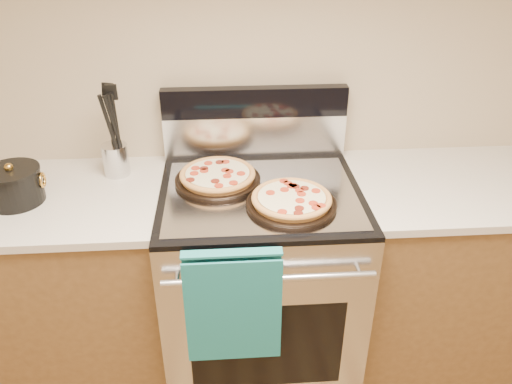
{
  "coord_description": "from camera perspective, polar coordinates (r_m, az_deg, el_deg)",
  "views": [
    {
      "loc": [
        -0.13,
        0.02,
        1.85
      ],
      "look_at": [
        -0.02,
        1.55,
        0.97
      ],
      "focal_mm": 35.0,
      "sensor_mm": 36.0,
      "label": 1
    }
  ],
  "objects": [
    {
      "name": "saucepan",
      "position": [
        2.0,
        -25.92,
        0.51
      ],
      "size": [
        0.21,
        0.21,
        0.12
      ],
      "primitive_type": "cylinder",
      "rotation": [
        0.0,
        0.0,
        0.06
      ],
      "color": "black",
      "rests_on": "countertop_left"
    },
    {
      "name": "pepperoni_pizza_back",
      "position": [
        1.93,
        -4.4,
        1.77
      ],
      "size": [
        0.42,
        0.42,
        0.04
      ],
      "primitive_type": null,
      "rotation": [
        0.0,
        0.0,
        0.38
      ],
      "color": "#BB7939",
      "rests_on": "foil_sheet"
    },
    {
      "name": "pepperoni_pizza_front",
      "position": [
        1.77,
        4.08,
        -0.98
      ],
      "size": [
        0.39,
        0.39,
        0.04
      ],
      "primitive_type": null,
      "rotation": [
        0.0,
        0.0,
        -0.28
      ],
      "color": "#BB7939",
      "rests_on": "foil_sheet"
    },
    {
      "name": "cooktop",
      "position": [
        1.89,
        0.52,
        -0.07
      ],
      "size": [
        0.76,
        0.68,
        0.02
      ],
      "primitive_type": "cube",
      "color": "black",
      "rests_on": "range_body"
    },
    {
      "name": "foil_sheet",
      "position": [
        1.86,
        0.59,
        -0.17
      ],
      "size": [
        0.7,
        0.55,
        0.01
      ],
      "primitive_type": "cube",
      "color": "gray",
      "rests_on": "cooktop"
    },
    {
      "name": "cabinet_right",
      "position": [
        2.4,
        22.08,
        -8.74
      ],
      "size": [
        1.0,
        0.62,
        0.88
      ],
      "primitive_type": "cube",
      "color": "brown",
      "rests_on": "ground"
    },
    {
      "name": "backsplash_upper",
      "position": [
        2.07,
        -0.14,
        10.26
      ],
      "size": [
        0.76,
        0.06,
        0.12
      ],
      "primitive_type": "cube",
      "color": "black",
      "rests_on": "backsplash_lower"
    },
    {
      "name": "dish_towel",
      "position": [
        1.7,
        -2.62,
        -12.68
      ],
      "size": [
        0.32,
        0.05,
        0.42
      ],
      "primitive_type": null,
      "color": "#176676",
      "rests_on": "oven_handle"
    },
    {
      "name": "range_body",
      "position": [
        2.15,
        0.46,
        -10.76
      ],
      "size": [
        0.76,
        0.68,
        0.9
      ],
      "primitive_type": "cube",
      "color": "#B7B7BC",
      "rests_on": "ground"
    },
    {
      "name": "cabinet_left",
      "position": [
        2.3,
        -22.41,
        -10.68
      ],
      "size": [
        1.0,
        0.62,
        0.88
      ],
      "primitive_type": "cube",
      "color": "brown",
      "rests_on": "ground"
    },
    {
      "name": "backsplash_lower",
      "position": [
        2.12,
        -0.13,
        6.43
      ],
      "size": [
        0.76,
        0.06,
        0.18
      ],
      "primitive_type": "cube",
      "color": "silver",
      "rests_on": "cooktop"
    },
    {
      "name": "wall_back",
      "position": [
        2.05,
        -0.22,
        15.65
      ],
      "size": [
        4.0,
        0.0,
        4.0
      ],
      "primitive_type": "plane",
      "rotation": [
        1.57,
        0.0,
        0.0
      ],
      "color": "tan",
      "rests_on": "ground"
    },
    {
      "name": "oven_handle",
      "position": [
        1.64,
        1.55,
        -9.91
      ],
      "size": [
        0.7,
        0.03,
        0.03
      ],
      "primitive_type": "cylinder",
      "rotation": [
        0.0,
        1.57,
        0.0
      ],
      "color": "silver",
      "rests_on": "range_body"
    },
    {
      "name": "countertop_left",
      "position": [
        2.06,
        -24.8,
        -0.87
      ],
      "size": [
        1.02,
        0.64,
        0.03
      ],
      "primitive_type": "cube",
      "color": "beige",
      "rests_on": "cabinet_left"
    },
    {
      "name": "countertop_right",
      "position": [
        2.17,
        24.32,
        0.8
      ],
      "size": [
        1.02,
        0.64,
        0.03
      ],
      "primitive_type": "cube",
      "color": "beige",
      "rests_on": "cabinet_right"
    },
    {
      "name": "utensil_crock",
      "position": [
        2.07,
        -15.73,
        3.59
      ],
      "size": [
        0.1,
        0.1,
        0.13
      ],
      "primitive_type": "cylinder",
      "rotation": [
        0.0,
        0.0,
        0.02
      ],
      "color": "silver",
      "rests_on": "countertop_left"
    },
    {
      "name": "oven_window",
      "position": [
        1.91,
        1.28,
        -17.26
      ],
      "size": [
        0.56,
        0.01,
        0.4
      ],
      "primitive_type": "cube",
      "color": "black",
      "rests_on": "range_body"
    }
  ]
}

